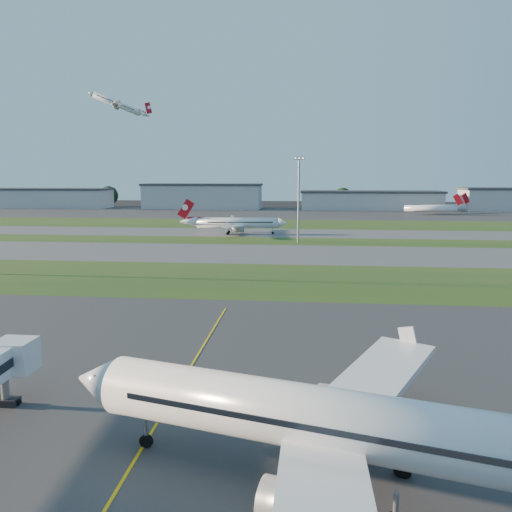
# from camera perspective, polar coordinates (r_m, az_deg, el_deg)

# --- Properties ---
(ground) EXTENTS (700.00, 700.00, 0.00)m
(ground) POSITION_cam_1_polar(r_m,az_deg,el_deg) (51.72, -14.59, -14.47)
(ground) COLOR black
(ground) RESTS_ON ground
(apron_near) EXTENTS (300.00, 70.00, 0.01)m
(apron_near) POSITION_cam_1_polar(r_m,az_deg,el_deg) (51.72, -14.59, -14.46)
(apron_near) COLOR #333335
(apron_near) RESTS_ON ground
(grass_strip_a) EXTENTS (300.00, 34.00, 0.01)m
(grass_strip_a) POSITION_cam_1_polar(r_m,az_deg,el_deg) (99.92, -4.32, -2.61)
(grass_strip_a) COLOR #244617
(grass_strip_a) RESTS_ON ground
(taxiway_a) EXTENTS (300.00, 32.00, 0.01)m
(taxiway_a) POSITION_cam_1_polar(r_m,az_deg,el_deg) (132.01, -1.86, 0.32)
(taxiway_a) COLOR #515154
(taxiway_a) RESTS_ON ground
(grass_strip_b) EXTENTS (300.00, 18.00, 0.01)m
(grass_strip_b) POSITION_cam_1_polar(r_m,az_deg,el_deg) (156.58, -0.67, 1.74)
(grass_strip_b) COLOR #244617
(grass_strip_b) RESTS_ON ground
(taxiway_b) EXTENTS (300.00, 26.00, 0.01)m
(taxiway_b) POSITION_cam_1_polar(r_m,az_deg,el_deg) (178.29, 0.11, 2.67)
(taxiway_b) COLOR #515154
(taxiway_b) RESTS_ON ground
(grass_strip_c) EXTENTS (300.00, 40.00, 0.01)m
(grass_strip_c) POSITION_cam_1_polar(r_m,az_deg,el_deg) (210.98, 0.97, 3.70)
(grass_strip_c) COLOR #244617
(grass_strip_c) RESTS_ON ground
(apron_far) EXTENTS (400.00, 80.00, 0.01)m
(apron_far) POSITION_cam_1_polar(r_m,az_deg,el_deg) (270.60, 2.01, 4.93)
(apron_far) COLOR #333335
(apron_far) RESTS_ON ground
(yellow_line) EXTENTS (0.25, 60.00, 0.02)m
(yellow_line) POSITION_cam_1_polar(r_m,az_deg,el_deg) (50.29, -9.05, -14.98)
(yellow_line) COLOR gold
(yellow_line) RESTS_ON ground
(airliner_parked) EXTENTS (41.23, 34.59, 13.13)m
(airliner_parked) POSITION_cam_1_polar(r_m,az_deg,el_deg) (34.40, 10.15, -18.52)
(airliner_parked) COLOR white
(airliner_parked) RESTS_ON ground
(airliner_taxiing) EXTENTS (35.17, 29.73, 10.98)m
(airliner_taxiing) POSITION_cam_1_polar(r_m,az_deg,el_deg) (174.10, -2.23, 3.78)
(airliner_taxiing) COLOR white
(airliner_taxiing) RESTS_ON ground
(airliner_departing) EXTENTS (29.29, 24.65, 9.40)m
(airliner_departing) POSITION_cam_1_polar(r_m,az_deg,el_deg) (276.26, -15.57, 16.37)
(airliner_departing) COLOR white
(mini_jet_near) EXTENTS (27.66, 11.31, 9.48)m
(mini_jet_near) POSITION_cam_1_polar(r_m,az_deg,el_deg) (283.23, 20.66, 5.20)
(mini_jet_near) COLOR white
(mini_jet_near) RESTS_ON ground
(mini_jet_far) EXTENTS (28.53, 7.02, 9.48)m
(mini_jet_far) POSITION_cam_1_polar(r_m,az_deg,el_deg) (273.30, 19.36, 5.15)
(mini_jet_far) COLOR white
(mini_jet_far) RESTS_ON ground
(light_mast_centre) EXTENTS (3.20, 0.70, 25.80)m
(light_mast_centre) POSITION_cam_1_polar(r_m,az_deg,el_deg) (152.40, 4.90, 7.09)
(light_mast_centre) COLOR gray
(light_mast_centre) RESTS_ON ground
(hangar_far_west) EXTENTS (91.80, 23.00, 12.20)m
(hangar_far_west) POSITION_cam_1_polar(r_m,az_deg,el_deg) (343.05, -23.66, 6.11)
(hangar_far_west) COLOR #ADB0B5
(hangar_far_west) RESTS_ON ground
(hangar_west) EXTENTS (71.40, 23.00, 15.20)m
(hangar_west) POSITION_cam_1_polar(r_m,az_deg,el_deg) (305.92, -6.12, 6.82)
(hangar_west) COLOR #ADB0B5
(hangar_west) RESTS_ON ground
(hangar_east) EXTENTS (81.60, 23.00, 11.20)m
(hangar_east) POSITION_cam_1_polar(r_m,az_deg,el_deg) (302.05, 12.92, 6.23)
(hangar_east) COLOR #ADB0B5
(hangar_east) RESTS_ON ground
(tree_west) EXTENTS (12.10, 12.10, 13.20)m
(tree_west) POSITION_cam_1_polar(r_m,az_deg,el_deg) (339.25, -16.48, 6.65)
(tree_west) COLOR black
(tree_west) RESTS_ON ground
(tree_mid_west) EXTENTS (9.90, 9.90, 10.80)m
(tree_mid_west) POSITION_cam_1_polar(r_m,az_deg,el_deg) (312.83, -1.18, 6.59)
(tree_mid_west) COLOR black
(tree_mid_west) RESTS_ON ground
(tree_mid_east) EXTENTS (11.55, 11.55, 12.60)m
(tree_mid_east) POSITION_cam_1_polar(r_m,az_deg,el_deg) (314.42, 9.88, 6.65)
(tree_mid_east) COLOR black
(tree_mid_east) RESTS_ON ground
(tree_east) EXTENTS (10.45, 10.45, 11.40)m
(tree_east) POSITION_cam_1_polar(r_m,az_deg,el_deg) (326.65, 23.21, 6.02)
(tree_east) COLOR black
(tree_east) RESTS_ON ground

